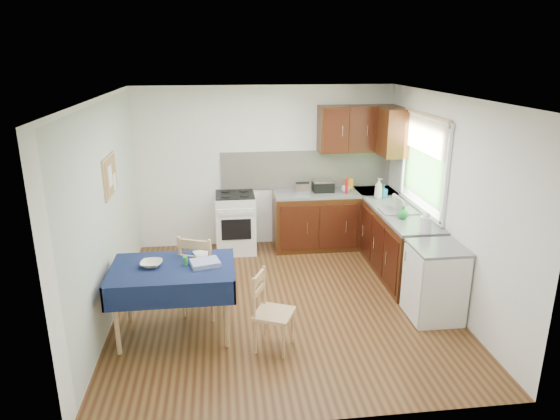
{
  "coord_description": "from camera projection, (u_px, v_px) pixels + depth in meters",
  "views": [
    {
      "loc": [
        -0.7,
        -5.5,
        2.96
      ],
      "look_at": [
        -0.02,
        0.09,
        1.18
      ],
      "focal_mm": 32.0,
      "sensor_mm": 36.0,
      "label": 1
    }
  ],
  "objects": [
    {
      "name": "floor",
      "position": [
        282.0,
        303.0,
        6.18
      ],
      "size": [
        4.2,
        4.2,
        0.0
      ],
      "primitive_type": "plane",
      "color": "#472613",
      "rests_on": "ground"
    },
    {
      "name": "book",
      "position": [
        195.0,
        256.0,
        5.55
      ],
      "size": [
        0.23,
        0.27,
        0.02
      ],
      "primitive_type": "imported",
      "rotation": [
        0.0,
        0.0,
        0.29
      ],
      "color": "white",
      "rests_on": "dining_table"
    },
    {
      "name": "base_cabinets",
      "position": [
        362.0,
        231.0,
        7.39
      ],
      "size": [
        1.9,
        2.3,
        0.86
      ],
      "color": "#341E09",
      "rests_on": "ground"
    },
    {
      "name": "window",
      "position": [
        424.0,
        157.0,
        6.57
      ],
      "size": [
        0.04,
        1.48,
        1.26
      ],
      "color": "#295523",
      "rests_on": "wall_right"
    },
    {
      "name": "wall_front",
      "position": [
        317.0,
        287.0,
        3.81
      ],
      "size": [
        4.0,
        0.02,
        2.5
      ],
      "primitive_type": "cube",
      "color": "white",
      "rests_on": "ground"
    },
    {
      "name": "tea_towel",
      "position": [
        205.0,
        263.0,
        5.31
      ],
      "size": [
        0.34,
        0.3,
        0.05
      ],
      "primitive_type": "cube",
      "rotation": [
        0.0,
        0.0,
        0.25
      ],
      "color": "#294196",
      "rests_on": "dining_table"
    },
    {
      "name": "ceiling",
      "position": [
        283.0,
        97.0,
        5.42
      ],
      "size": [
        4.0,
        4.2,
        0.02
      ],
      "primitive_type": "cube",
      "color": "silver",
      "rests_on": "wall_back"
    },
    {
      "name": "sauce_bottle",
      "position": [
        347.0,
        186.0,
        7.59
      ],
      "size": [
        0.05,
        0.05,
        0.23
      ],
      "primitive_type": "cylinder",
      "color": "red",
      "rests_on": "worktop_back"
    },
    {
      "name": "wall_right",
      "position": [
        446.0,
        201.0,
        6.03
      ],
      "size": [
        0.02,
        4.2,
        2.5
      ],
      "primitive_type": "cube",
      "color": "white",
      "rests_on": "ground"
    },
    {
      "name": "fridge",
      "position": [
        435.0,
        282.0,
        5.72
      ],
      "size": [
        0.58,
        0.6,
        0.89
      ],
      "color": "white",
      "rests_on": "ground"
    },
    {
      "name": "worktop_corner",
      "position": [
        375.0,
        191.0,
        7.81
      ],
      "size": [
        0.6,
        0.6,
        0.04
      ],
      "primitive_type": "cube",
      "color": "slate",
      "rests_on": "base_cabinets"
    },
    {
      "name": "wall_back",
      "position": [
        266.0,
        167.0,
        7.79
      ],
      "size": [
        4.0,
        0.02,
        2.5
      ],
      "primitive_type": "cube",
      "color": "white",
      "rests_on": "ground"
    },
    {
      "name": "stove",
      "position": [
        236.0,
        222.0,
        7.68
      ],
      "size": [
        0.6,
        0.61,
        0.92
      ],
      "color": "white",
      "rests_on": "ground"
    },
    {
      "name": "spice_jar",
      "position": [
        185.0,
        261.0,
        5.3
      ],
      "size": [
        0.05,
        0.05,
        0.1
      ],
      "primitive_type": "cylinder",
      "color": "green",
      "rests_on": "dining_table"
    },
    {
      "name": "splashback",
      "position": [
        307.0,
        169.0,
        7.86
      ],
      "size": [
        2.7,
        0.02,
        0.6
      ],
      "primitive_type": "cube",
      "color": "beige",
      "rests_on": "wall_back"
    },
    {
      "name": "kettle",
      "position": [
        426.0,
        223.0,
        5.98
      ],
      "size": [
        0.14,
        0.14,
        0.24
      ],
      "color": "white",
      "rests_on": "worktop_right"
    },
    {
      "name": "sandwich_press",
      "position": [
        323.0,
        186.0,
        7.73
      ],
      "size": [
        0.31,
        0.27,
        0.18
      ],
      "rotation": [
        0.0,
        0.0,
        -0.1
      ],
      "color": "black",
      "rests_on": "worktop_back"
    },
    {
      "name": "chair_far",
      "position": [
        201.0,
        273.0,
        5.76
      ],
      "size": [
        0.58,
        0.58,
        1.01
      ],
      "rotation": [
        0.0,
        0.0,
        2.76
      ],
      "color": "tan",
      "rests_on": "ground"
    },
    {
      "name": "upper_cabinets",
      "position": [
        368.0,
        130.0,
        7.5
      ],
      "size": [
        1.2,
        0.85,
        0.7
      ],
      "color": "#341E09",
      "rests_on": "wall_back"
    },
    {
      "name": "chair_near",
      "position": [
        270.0,
        309.0,
        5.12
      ],
      "size": [
        0.5,
        0.5,
        0.85
      ],
      "rotation": [
        0.0,
        0.0,
        1.14
      ],
      "color": "tan",
      "rests_on": "ground"
    },
    {
      "name": "corkboard",
      "position": [
        110.0,
        176.0,
        5.75
      ],
      "size": [
        0.04,
        0.62,
        0.47
      ],
      "color": "tan",
      "rests_on": "wall_left"
    },
    {
      "name": "plate_bowl",
      "position": [
        151.0,
        264.0,
        5.29
      ],
      "size": [
        0.24,
        0.24,
        0.06
      ],
      "primitive_type": "imported",
      "rotation": [
        0.0,
        0.0,
        -0.07
      ],
      "color": "beige",
      "rests_on": "dining_table"
    },
    {
      "name": "wall_left",
      "position": [
        105.0,
        213.0,
        5.57
      ],
      "size": [
        0.02,
        4.2,
        2.5
      ],
      "primitive_type": "cube",
      "color": "silver",
      "rests_on": "ground"
    },
    {
      "name": "dining_table",
      "position": [
        173.0,
        276.0,
        5.32
      ],
      "size": [
        1.31,
        0.89,
        0.79
      ],
      "rotation": [
        0.0,
        0.0,
        -0.28
      ],
      "color": "#0F163C",
      "rests_on": "ground"
    },
    {
      "name": "soap_bottle_b",
      "position": [
        384.0,
        191.0,
        7.4
      ],
      "size": [
        0.12,
        0.12,
        0.19
      ],
      "primitive_type": "imported",
      "rotation": [
        0.0,
        0.0,
        2.11
      ],
      "color": "#207ABC",
      "rests_on": "worktop_right"
    },
    {
      "name": "soap_bottle_c",
      "position": [
        403.0,
        212.0,
        6.45
      ],
      "size": [
        0.15,
        0.15,
        0.18
      ],
      "primitive_type": "imported",
      "rotation": [
        0.0,
        0.0,
        3.06
      ],
      "color": "#258835",
      "rests_on": "worktop_right"
    },
    {
      "name": "cup",
      "position": [
        346.0,
        189.0,
        7.66
      ],
      "size": [
        0.17,
        0.17,
        0.1
      ],
      "primitive_type": "imported",
      "rotation": [
        0.0,
        0.0,
        0.4
      ],
      "color": "white",
      "rests_on": "worktop_back"
    },
    {
      "name": "dish_rack",
      "position": [
        399.0,
        210.0,
        6.75
      ],
      "size": [
        0.46,
        0.35,
        0.22
      ],
      "rotation": [
        0.0,
        0.0,
        0.2
      ],
      "color": "gray",
      "rests_on": "worktop_right"
    },
    {
      "name": "soap_bottle_a",
      "position": [
        379.0,
        188.0,
        7.33
      ],
      "size": [
        0.17,
        0.17,
        0.3
      ],
      "primitive_type": "imported",
      "rotation": [
        0.0,
        0.0,
        0.85
      ],
      "color": "white",
      "rests_on": "worktop_right"
    },
    {
      "name": "worktop_back",
      "position": [
        335.0,
        193.0,
        7.74
      ],
      "size": [
        1.9,
        0.6,
        0.04
      ],
      "primitive_type": "cube",
      "color": "slate",
      "rests_on": "base_cabinets"
    },
    {
      "name": "yellow_packet",
      "position": [
        349.0,
        183.0,
        7.9
      ],
      "size": [
        0.13,
        0.1,
        0.16
      ],
      "primitive_type": "cube",
      "rotation": [
        0.0,
        0.0,
        0.18
      ],
      "color": "gold",
      "rests_on": "worktop_back"
    },
    {
      "name": "worktop_right",
      "position": [
        401.0,
        214.0,
        6.72
      ],
      "size": [
        0.6,
        1.7,
        0.04
      ],
      "primitive_type": "cube",
      "color": "slate",
      "rests_on": "base_cabinets"
    },
    {
      "name": "toaster",
      "position": [
        302.0,
        188.0,
        7.6
      ],
      "size": [
        0.24,
        0.15,
        0.18
      ],
      "rotation": [
        0.0,
        0.0,
        -0.32
      ],
      "color": "silver",
      "rests_on": "worktop_back"
    }
  ]
}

